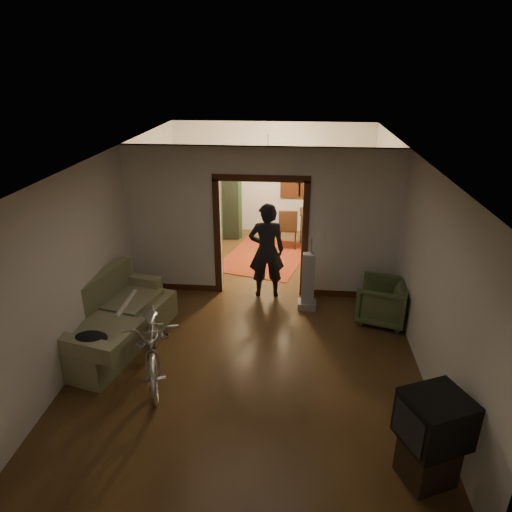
# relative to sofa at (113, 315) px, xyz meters

# --- Properties ---
(floor) EXTENTS (5.00, 8.50, 0.01)m
(floor) POSITION_rel_sofa_xyz_m (2.15, 1.21, -0.51)
(floor) COLOR #382411
(floor) RESTS_ON ground
(ceiling) EXTENTS (5.00, 8.50, 0.01)m
(ceiling) POSITION_rel_sofa_xyz_m (2.15, 1.21, 2.29)
(ceiling) COLOR white
(ceiling) RESTS_ON floor
(wall_back) EXTENTS (5.00, 0.02, 2.80)m
(wall_back) POSITION_rel_sofa_xyz_m (2.15, 5.46, 0.89)
(wall_back) COLOR beige
(wall_back) RESTS_ON floor
(wall_left) EXTENTS (0.02, 8.50, 2.80)m
(wall_left) POSITION_rel_sofa_xyz_m (-0.35, 1.21, 0.89)
(wall_left) COLOR beige
(wall_left) RESTS_ON floor
(wall_right) EXTENTS (0.02, 8.50, 2.80)m
(wall_right) POSITION_rel_sofa_xyz_m (4.65, 1.21, 0.89)
(wall_right) COLOR beige
(wall_right) RESTS_ON floor
(partition_wall) EXTENTS (5.00, 0.14, 2.80)m
(partition_wall) POSITION_rel_sofa_xyz_m (2.15, 1.96, 0.89)
(partition_wall) COLOR beige
(partition_wall) RESTS_ON floor
(door_casing) EXTENTS (1.74, 0.20, 2.32)m
(door_casing) POSITION_rel_sofa_xyz_m (2.15, 1.96, 0.59)
(door_casing) COLOR #381A0C
(door_casing) RESTS_ON floor
(far_window) EXTENTS (0.98, 0.06, 1.28)m
(far_window) POSITION_rel_sofa_xyz_m (2.85, 5.42, 1.04)
(far_window) COLOR black
(far_window) RESTS_ON wall_back
(chandelier) EXTENTS (0.24, 0.24, 0.24)m
(chandelier) POSITION_rel_sofa_xyz_m (2.15, 3.71, 1.84)
(chandelier) COLOR #FFE0A5
(chandelier) RESTS_ON ceiling
(light_switch) EXTENTS (0.08, 0.01, 0.12)m
(light_switch) POSITION_rel_sofa_xyz_m (3.20, 1.88, 0.74)
(light_switch) COLOR silver
(light_switch) RESTS_ON partition_wall
(sofa) EXTENTS (1.51, 2.41, 1.03)m
(sofa) POSITION_rel_sofa_xyz_m (0.00, 0.00, 0.00)
(sofa) COLOR #6A6E49
(sofa) RESTS_ON floor
(rolled_paper) EXTENTS (0.11, 0.87, 0.11)m
(rolled_paper) POSITION_rel_sofa_xyz_m (0.10, 0.30, 0.02)
(rolled_paper) COLOR beige
(rolled_paper) RESTS_ON sofa
(jacket) EXTENTS (0.47, 0.36, 0.14)m
(jacket) POSITION_rel_sofa_xyz_m (0.05, -0.91, 0.17)
(jacket) COLOR black
(jacket) RESTS_ON sofa
(bicycle) EXTENTS (1.26, 2.12, 1.05)m
(bicycle) POSITION_rel_sofa_xyz_m (0.83, -0.62, 0.01)
(bicycle) COLOR silver
(bicycle) RESTS_ON floor
(armchair) EXTENTS (1.01, 0.99, 0.74)m
(armchair) POSITION_rel_sofa_xyz_m (4.30, 1.08, -0.14)
(armchair) COLOR #46532F
(armchair) RESTS_ON floor
(tv_stand) EXTENTS (0.63, 0.61, 0.45)m
(tv_stand) POSITION_rel_sofa_xyz_m (4.25, -2.20, -0.29)
(tv_stand) COLOR black
(tv_stand) RESTS_ON floor
(crt_tv) EXTENTS (0.80, 0.76, 0.54)m
(crt_tv) POSITION_rel_sofa_xyz_m (4.25, -2.20, 0.29)
(crt_tv) COLOR black
(crt_tv) RESTS_ON tv_stand
(vacuum) EXTENTS (0.37, 0.32, 1.07)m
(vacuum) POSITION_rel_sofa_xyz_m (3.04, 1.39, 0.02)
(vacuum) COLOR gray
(vacuum) RESTS_ON floor
(person) EXTENTS (0.72, 0.53, 1.83)m
(person) POSITION_rel_sofa_xyz_m (2.26, 1.84, 0.40)
(person) COLOR black
(person) RESTS_ON floor
(oriental_rug) EXTENTS (2.21, 2.58, 0.02)m
(oriental_rug) POSITION_rel_sofa_xyz_m (2.11, 3.64, -0.51)
(oriental_rug) COLOR maroon
(oriental_rug) RESTS_ON floor
(locker) EXTENTS (0.91, 0.68, 1.62)m
(locker) POSITION_rel_sofa_xyz_m (0.99, 4.89, 0.30)
(locker) COLOR #213721
(locker) RESTS_ON floor
(globe) EXTENTS (0.29, 0.29, 0.29)m
(globe) POSITION_rel_sofa_xyz_m (0.99, 4.89, 1.43)
(globe) COLOR #1E5972
(globe) RESTS_ON locker
(desk) EXTENTS (1.14, 0.85, 0.75)m
(desk) POSITION_rel_sofa_xyz_m (3.39, 4.81, -0.14)
(desk) COLOR black
(desk) RESTS_ON floor
(desk_chair) EXTENTS (0.52, 0.52, 0.97)m
(desk_chair) POSITION_rel_sofa_xyz_m (2.61, 4.31, -0.03)
(desk_chair) COLOR black
(desk_chair) RESTS_ON floor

